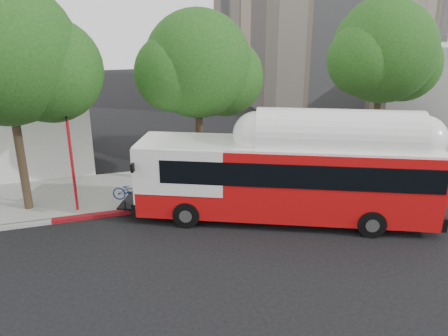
{
  "coord_description": "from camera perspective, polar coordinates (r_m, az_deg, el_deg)",
  "views": [
    {
      "loc": [
        -6.18,
        -14.05,
        8.21
      ],
      "look_at": [
        -0.69,
        3.0,
        1.96
      ],
      "focal_mm": 35.0,
      "sensor_mm": 36.0,
      "label": 1
    }
  ],
  "objects": [
    {
      "name": "street_tree_right",
      "position": [
        25.38,
        20.81,
        13.61
      ],
      "size": [
        6.21,
        5.4,
        9.18
      ],
      "color": "#2D2116",
      "rests_on": "ground"
    },
    {
      "name": "curb_strip",
      "position": [
        20.65,
        1.06,
        -3.97
      ],
      "size": [
        60.0,
        0.3,
        0.15
      ],
      "primitive_type": "cube",
      "color": "gray",
      "rests_on": "ground"
    },
    {
      "name": "street_tree_mid",
      "position": [
        21.0,
        -2.37,
        12.91
      ],
      "size": [
        5.75,
        5.0,
        8.62
      ],
      "color": "#2D2116",
      "rests_on": "ground"
    },
    {
      "name": "transit_bus",
      "position": [
        18.28,
        8.15,
        -1.5
      ],
      "size": [
        12.78,
        7.39,
        3.85
      ],
      "rotation": [
        0.0,
        0.0,
        -0.43
      ],
      "color": "red",
      "rests_on": "ground"
    },
    {
      "name": "signal_pole",
      "position": [
        19.64,
        -19.22,
        0.52
      ],
      "size": [
        0.13,
        0.42,
        4.43
      ],
      "color": "red",
      "rests_on": "ground"
    },
    {
      "name": "sidewalk",
      "position": [
        22.95,
        -1.04,
        -1.54
      ],
      "size": [
        60.0,
        5.0,
        0.15
      ],
      "primitive_type": "cube",
      "color": "gray",
      "rests_on": "ground"
    },
    {
      "name": "red_curb_segment",
      "position": [
        19.96,
        -7.15,
        -4.97
      ],
      "size": [
        10.0,
        0.32,
        0.16
      ],
      "primitive_type": "cube",
      "color": "maroon",
      "rests_on": "ground"
    },
    {
      "name": "ground",
      "position": [
        17.4,
        5.26,
        -9.0
      ],
      "size": [
        120.0,
        120.0,
        0.0
      ],
      "primitive_type": "plane",
      "color": "black",
      "rests_on": "ground"
    },
    {
      "name": "street_tree_left",
      "position": [
        19.81,
        -25.27,
        12.81
      ],
      "size": [
        6.67,
        5.8,
        9.74
      ],
      "color": "#2D2116",
      "rests_on": "ground"
    }
  ]
}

